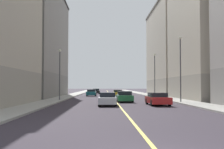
{
  "coord_description": "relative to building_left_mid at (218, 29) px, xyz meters",
  "views": [
    {
      "loc": [
        -1.61,
        -7.33,
        1.96
      ],
      "look_at": [
        -0.22,
        35.93,
        3.8
      ],
      "focal_mm": 44.07,
      "sensor_mm": 36.0,
      "label": 1
    }
  ],
  "objects": [
    {
      "name": "sidewalk_left",
      "position": [
        -6.96,
        16.83,
        -10.31
      ],
      "size": [
        2.87,
        168.0,
        0.15
      ],
      "primitive_type": "cube",
      "color": "#9E9B93",
      "rests_on": "ground"
    },
    {
      "name": "sidewalk_right",
      "position": [
        -23.44,
        16.83,
        -10.31
      ],
      "size": [
        2.87,
        168.0,
        0.15
      ],
      "primitive_type": "cube",
      "color": "#9E9B93",
      "rests_on": "ground"
    },
    {
      "name": "lane_center_stripe",
      "position": [
        -15.2,
        16.83,
        -10.37
      ],
      "size": [
        0.16,
        154.0,
        0.01
      ],
      "primitive_type": "cube",
      "color": "#E5D14C",
      "rests_on": "ground"
    },
    {
      "name": "building_left_mid",
      "position": [
        0.0,
        0.0,
        0.0
      ],
      "size": [
        11.36,
        16.53,
        20.75
      ],
      "color": "#9D9688",
      "rests_on": "ground"
    },
    {
      "name": "building_left_far",
      "position": [
        0.0,
        20.45,
        -0.55
      ],
      "size": [
        11.36,
        22.61,
        19.64
      ],
      "color": "#9D9688",
      "rests_on": "ground"
    },
    {
      "name": "building_right_midblock",
      "position": [
        -30.41,
        10.89,
        -0.39
      ],
      "size": [
        11.36,
        26.15,
        19.98
      ],
      "color": "slate",
      "rests_on": "ground"
    },
    {
      "name": "street_lamp_left_near",
      "position": [
        -7.8,
        -7.82,
        -5.65
      ],
      "size": [
        0.36,
        0.36,
        7.63
      ],
      "color": "#4C4C51",
      "rests_on": "ground"
    },
    {
      "name": "street_lamp_right_near",
      "position": [
        -22.61,
        -2.79,
        -6.11
      ],
      "size": [
        0.36,
        0.36,
        6.76
      ],
      "color": "#4C4C51",
      "rests_on": "ground"
    },
    {
      "name": "street_lamp_left_far",
      "position": [
        -7.8,
        8.18,
        -5.73
      ],
      "size": [
        0.36,
        0.36,
        7.48
      ],
      "color": "#4C4C51",
      "rests_on": "ground"
    },
    {
      "name": "car_red",
      "position": [
        -11.21,
        -11.32,
        -9.74
      ],
      "size": [
        2.01,
        4.61,
        1.29
      ],
      "color": "red",
      "rests_on": "ground"
    },
    {
      "name": "car_silver",
      "position": [
        -16.36,
        -11.57,
        -9.74
      ],
      "size": [
        1.9,
        4.39,
        1.32
      ],
      "color": "silver",
      "rests_on": "ground"
    },
    {
      "name": "car_yellow",
      "position": [
        -13.91,
        15.3,
        -9.78
      ],
      "size": [
        1.92,
        4.15,
        1.22
      ],
      "color": "gold",
      "rests_on": "ground"
    },
    {
      "name": "car_green",
      "position": [
        -14.18,
        -5.48,
        -9.73
      ],
      "size": [
        1.96,
        4.24,
        1.34
      ],
      "color": "#1E6B38",
      "rests_on": "ground"
    },
    {
      "name": "car_black",
      "position": [
        -18.58,
        30.89,
        -9.74
      ],
      "size": [
        1.9,
        4.1,
        1.31
      ],
      "color": "black",
      "rests_on": "ground"
    },
    {
      "name": "car_teal",
      "position": [
        -19.17,
        15.49,
        -9.74
      ],
      "size": [
        1.93,
        4.47,
        1.31
      ],
      "color": "#196670",
      "rests_on": "ground"
    }
  ]
}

